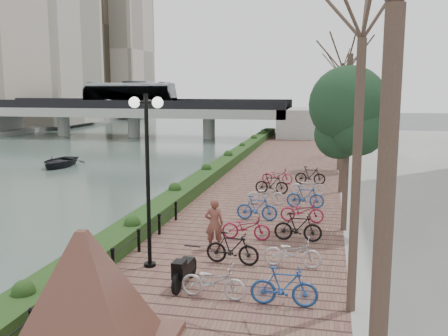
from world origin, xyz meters
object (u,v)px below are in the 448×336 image
(motorcycle, at_px, (185,268))
(pedestrian, at_px, (214,224))
(lamppost, at_px, (147,145))
(boat, at_px, (59,161))
(granite_monument, at_px, (84,294))

(motorcycle, relative_size, pedestrian, 0.88)
(lamppost, bearing_deg, boat, 126.36)
(motorcycle, relative_size, boat, 0.38)
(pedestrian, bearing_deg, granite_monument, 72.24)
(pedestrian, relative_size, boat, 0.43)
(motorcycle, distance_m, boat, 25.75)
(granite_monument, bearing_deg, boat, 121.19)
(lamppost, distance_m, motorcycle, 3.71)
(lamppost, relative_size, pedestrian, 3.01)
(lamppost, height_order, motorcycle, lamppost)
(pedestrian, bearing_deg, motorcycle, 78.29)
(lamppost, relative_size, boat, 1.30)
(lamppost, relative_size, motorcycle, 3.43)
(lamppost, height_order, boat, lamppost)
(granite_monument, relative_size, lamppost, 0.97)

